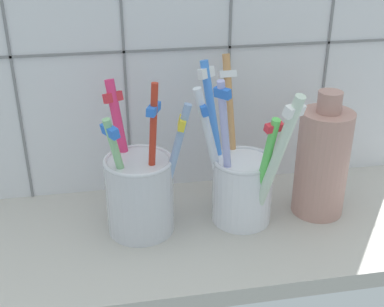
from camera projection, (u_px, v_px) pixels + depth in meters
counter_slab at (194, 236)px, 59.36cm from camera, size 64.00×22.00×2.00cm
tile_wall_back at (176, 30)px, 60.52cm from camera, size 64.00×2.20×45.00cm
toothbrush_cup_left at (140, 190)px, 56.83cm from camera, size 9.62×9.06×18.07cm
toothbrush_cup_right at (241, 180)px, 58.54cm from camera, size 10.03×15.03×18.64cm
ceramic_vase at (322, 161)px, 59.64cm from camera, size 6.16×6.16×15.40cm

